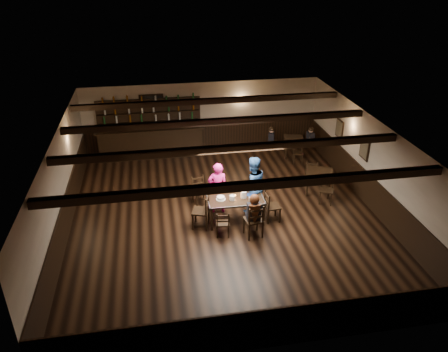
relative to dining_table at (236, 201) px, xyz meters
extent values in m
plane|color=black|center=(-0.25, 0.40, -0.67)|extent=(10.00, 10.00, 0.00)
cube|color=beige|center=(-0.25, 5.40, 0.68)|extent=(9.00, 0.02, 2.70)
cube|color=beige|center=(-0.25, -4.60, 0.68)|extent=(9.00, 0.02, 2.70)
cube|color=beige|center=(-4.75, 0.40, 0.68)|extent=(0.02, 10.00, 2.70)
cube|color=beige|center=(4.25, 0.40, 0.68)|extent=(0.02, 10.00, 2.70)
cube|color=silver|center=(-0.25, 0.40, 2.03)|extent=(9.00, 10.00, 0.02)
cube|color=black|center=(-0.25, 5.37, -0.17)|extent=(9.00, 0.04, 1.00)
cube|color=black|center=(-0.25, -4.57, -0.17)|extent=(9.00, 0.04, 1.00)
cube|color=black|center=(-4.72, 0.40, -0.17)|extent=(0.04, 10.00, 1.00)
cube|color=black|center=(4.22, 0.40, -0.17)|extent=(0.04, 10.00, 1.00)
cube|color=black|center=(-2.15, 5.37, 1.18)|extent=(0.90, 0.03, 1.00)
cube|color=black|center=(-2.15, 5.35, 1.18)|extent=(0.80, 0.02, 0.90)
cube|color=black|center=(4.22, 0.90, 0.93)|extent=(0.03, 0.55, 0.65)
cube|color=#72664C|center=(4.20, 0.90, 0.93)|extent=(0.02, 0.45, 0.55)
cube|color=black|center=(4.22, 2.80, 0.88)|extent=(0.03, 0.55, 0.65)
cube|color=#72664C|center=(4.20, 2.80, 0.88)|extent=(0.02, 0.45, 0.55)
cube|color=black|center=(-0.25, -2.60, 1.93)|extent=(8.90, 0.18, 0.18)
cube|color=black|center=(-0.25, -0.60, 1.93)|extent=(8.90, 0.18, 0.18)
cube|color=black|center=(-0.25, 1.40, 1.93)|extent=(8.90, 0.18, 0.18)
cube|color=black|center=(-0.25, 3.40, 1.93)|extent=(8.90, 0.18, 0.18)
cube|color=black|center=(-0.75, -0.33, -0.32)|extent=(0.06, 0.06, 0.71)
cube|color=black|center=(-0.74, 0.35, -0.32)|extent=(0.06, 0.06, 0.71)
cube|color=black|center=(0.74, -0.35, -0.32)|extent=(0.06, 0.06, 0.71)
cube|color=black|center=(0.75, 0.33, -0.32)|extent=(0.06, 0.06, 0.71)
cube|color=black|center=(0.00, 0.00, 0.06)|extent=(1.62, 0.82, 0.04)
cube|color=#A5A8AD|center=(0.00, 0.39, 0.06)|extent=(1.61, 0.05, 0.05)
cube|color=#A5A8AD|center=(0.00, -0.39, 0.06)|extent=(1.61, 0.05, 0.05)
cube|color=#A5A8AD|center=(0.79, -0.01, 0.06)|extent=(0.04, 0.80, 0.05)
cube|color=#A5A8AD|center=(-0.79, 0.01, 0.06)|extent=(0.04, 0.80, 0.05)
cube|color=black|center=(-0.31, -0.49, -0.49)|extent=(0.03, 0.03, 0.37)
cube|color=black|center=(-0.35, -0.78, -0.49)|extent=(0.03, 0.03, 0.37)
cube|color=black|center=(-0.62, -0.45, -0.49)|extent=(0.03, 0.03, 0.37)
cube|color=black|center=(-0.66, -0.74, -0.49)|extent=(0.03, 0.03, 0.37)
cube|color=black|center=(-0.48, -0.61, -0.28)|extent=(0.41, 0.39, 0.03)
cube|color=black|center=(-0.50, -0.76, -0.09)|extent=(0.37, 0.08, 0.39)
cube|color=black|center=(-0.50, -0.76, -0.13)|extent=(0.31, 0.06, 0.04)
cube|color=black|center=(-0.50, -0.76, 0.03)|extent=(0.31, 0.06, 0.04)
cube|color=black|center=(0.51, -0.55, -0.43)|extent=(0.04, 0.04, 0.48)
cube|color=black|center=(0.57, -0.93, -0.43)|extent=(0.04, 0.04, 0.48)
cube|color=black|center=(0.11, -0.62, -0.43)|extent=(0.04, 0.04, 0.48)
cube|color=black|center=(0.17, -0.99, -0.43)|extent=(0.04, 0.04, 0.48)
cube|color=black|center=(0.34, -0.77, -0.17)|extent=(0.53, 0.52, 0.04)
cube|color=black|center=(0.37, -0.96, 0.08)|extent=(0.47, 0.11, 0.50)
cube|color=black|center=(0.37, -0.96, 0.03)|extent=(0.40, 0.09, 0.06)
cube|color=black|center=(0.37, -0.96, 0.23)|extent=(0.40, 0.09, 0.06)
cube|color=black|center=(-1.15, 0.17, -0.43)|extent=(0.05, 0.05, 0.49)
cube|color=black|center=(-0.78, 0.05, -0.43)|extent=(0.05, 0.05, 0.49)
cube|color=black|center=(-1.27, -0.22, -0.43)|extent=(0.05, 0.05, 0.49)
cube|color=black|center=(-0.90, -0.34, -0.43)|extent=(0.05, 0.05, 0.49)
cube|color=black|center=(-1.02, -0.08, -0.16)|extent=(0.58, 0.59, 0.05)
cube|color=black|center=(-0.84, -0.14, 0.09)|extent=(0.18, 0.47, 0.51)
cube|color=black|center=(-0.84, -0.14, 0.04)|extent=(0.15, 0.40, 0.06)
cube|color=black|center=(-0.84, -0.14, 0.25)|extent=(0.15, 0.40, 0.06)
cube|color=black|center=(1.25, -0.27, -0.45)|extent=(0.04, 0.04, 0.45)
cube|color=black|center=(0.90, -0.30, -0.45)|extent=(0.04, 0.04, 0.45)
cube|color=black|center=(1.23, 0.10, -0.45)|extent=(0.04, 0.04, 0.45)
cube|color=black|center=(0.87, 0.08, -0.45)|extent=(0.04, 0.04, 0.45)
cube|color=black|center=(1.06, -0.10, -0.21)|extent=(0.44, 0.46, 0.04)
cube|color=black|center=(0.89, -0.11, 0.02)|extent=(0.06, 0.44, 0.47)
cube|color=black|center=(0.89, -0.11, -0.02)|extent=(0.05, 0.37, 0.05)
cube|color=black|center=(0.89, -0.11, 0.16)|extent=(0.05, 0.37, 0.05)
cube|color=black|center=(-1.02, 0.97, -0.46)|extent=(0.04, 0.04, 0.43)
cube|color=black|center=(-1.11, 1.30, -0.46)|extent=(0.04, 0.04, 0.43)
cube|color=black|center=(-0.67, 1.07, -0.46)|extent=(0.04, 0.04, 0.43)
cube|color=black|center=(-0.76, 1.40, -0.46)|extent=(0.04, 0.04, 0.43)
cube|color=black|center=(-0.89, 1.19, -0.22)|extent=(0.51, 0.50, 0.04)
cube|color=black|center=(-0.93, 1.35, 0.00)|extent=(0.41, 0.14, 0.45)
cube|color=black|center=(-0.93, 1.35, -0.05)|extent=(0.35, 0.12, 0.05)
cube|color=black|center=(-0.93, 1.35, 0.13)|extent=(0.35, 0.12, 0.05)
imported|color=#EA268D|center=(-0.42, 0.64, 0.13)|extent=(0.61, 0.41, 1.61)
imported|color=navy|center=(0.59, 0.49, 0.22)|extent=(1.00, 0.85, 1.79)
cube|color=black|center=(0.34, -0.64, -0.15)|extent=(0.34, 0.34, 0.14)
cube|color=black|center=(0.34, -0.77, 0.09)|extent=(0.36, 0.21, 0.51)
cylinder|color=black|center=(0.34, -0.77, 0.33)|extent=(0.11, 0.36, 0.36)
sphere|color=#D8A384|center=(0.34, -0.77, 0.49)|extent=(0.22, 0.22, 0.22)
sphere|color=#38170C|center=(0.34, -0.80, 0.50)|extent=(0.28, 0.28, 0.28)
cone|color=#38170C|center=(0.34, -0.91, 0.07)|extent=(0.21, 0.21, 0.64)
cylinder|color=white|center=(-0.42, 0.06, 0.09)|extent=(0.28, 0.28, 0.01)
cylinder|color=white|center=(-0.42, 0.06, 0.13)|extent=(0.22, 0.22, 0.07)
cylinder|color=silver|center=(-0.42, 0.06, 0.11)|extent=(0.24, 0.24, 0.04)
cylinder|color=white|center=(-0.11, -0.02, 0.15)|extent=(0.15, 0.15, 0.14)
cylinder|color=white|center=(0.24, 0.06, 0.18)|extent=(0.17, 0.17, 0.20)
cylinder|color=#A5A8AD|center=(0.01, 0.14, 0.10)|extent=(0.06, 0.06, 0.03)
sphere|color=orange|center=(0.01, 0.14, 0.13)|extent=(0.03, 0.03, 0.03)
cylinder|color=silver|center=(0.36, -0.13, 0.13)|extent=(0.04, 0.04, 0.10)
cylinder|color=#A5A8AD|center=(0.44, -0.12, 0.12)|extent=(0.03, 0.03, 0.08)
cylinder|color=silver|center=(0.25, 0.13, 0.13)|extent=(0.06, 0.06, 0.10)
cube|color=maroon|center=(0.51, -0.07, 0.08)|extent=(0.33, 0.29, 0.00)
cube|color=navy|center=(0.50, 0.16, 0.08)|extent=(0.32, 0.27, 0.00)
cube|color=black|center=(-2.27, 5.05, -0.12)|extent=(3.85, 0.60, 1.10)
cube|color=black|center=(-2.27, 5.05, 0.45)|extent=(4.05, 0.70, 0.05)
cube|color=black|center=(-2.27, 5.32, 0.43)|extent=(3.85, 0.10, 2.20)
cube|color=black|center=(-2.27, 5.22, 0.68)|extent=(3.75, 0.22, 0.03)
cube|color=black|center=(-2.27, 5.22, 1.03)|extent=(3.75, 0.22, 0.03)
cube|color=black|center=(-2.27, 5.22, 1.38)|extent=(3.75, 0.22, 0.03)
cube|color=black|center=(2.99, 1.25, 0.06)|extent=(1.08, 1.08, 0.04)
cube|color=black|center=(2.54, 1.07, -0.32)|extent=(0.05, 0.05, 0.71)
cube|color=black|center=(2.81, 1.69, -0.32)|extent=(0.05, 0.05, 0.71)
cube|color=black|center=(3.16, 0.80, -0.32)|extent=(0.05, 0.05, 0.71)
cube|color=black|center=(3.43, 1.42, -0.32)|extent=(0.05, 0.05, 0.71)
cube|color=black|center=(3.07, 4.14, 0.06)|extent=(0.85, 0.85, 0.04)
cube|color=black|center=(2.72, 3.92, -0.32)|extent=(0.04, 0.04, 0.71)
cube|color=black|center=(2.84, 4.49, -0.32)|extent=(0.04, 0.04, 0.71)
cube|color=black|center=(3.29, 3.79, -0.32)|extent=(0.04, 0.04, 0.71)
cube|color=black|center=(3.42, 4.37, -0.32)|extent=(0.04, 0.04, 0.71)
cube|color=black|center=(2.22, 4.28, 0.05)|extent=(0.31, 0.40, 0.50)
sphere|color=#D8A384|center=(2.22, 4.28, 0.38)|extent=(0.19, 0.19, 0.19)
sphere|color=black|center=(2.22, 4.28, 0.41)|extent=(0.20, 0.20, 0.20)
cube|color=black|center=(3.70, 4.09, 0.04)|extent=(0.23, 0.35, 0.48)
sphere|color=#D8A384|center=(3.70, 4.09, 0.36)|extent=(0.19, 0.19, 0.19)
sphere|color=black|center=(3.70, 4.09, 0.39)|extent=(0.20, 0.20, 0.20)
camera|label=1|loc=(-2.17, -10.52, 6.33)|focal=35.00mm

